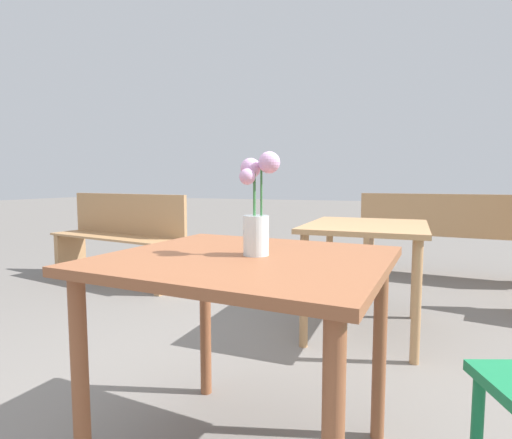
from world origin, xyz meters
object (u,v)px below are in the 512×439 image
bench_middle (452,232)px  bench_far (120,234)px  flower_vase (257,212)px  table_front (246,287)px  table_back (366,240)px

bench_middle → bench_far: same height
flower_vase → bench_far: size_ratio=0.22×
table_front → bench_middle: bench_middle is taller
table_front → table_back: (0.23, 1.41, -0.03)m
bench_far → table_front: bearing=-42.0°
bench_middle → table_back: bearing=-109.9°
flower_vase → bench_middle: bearing=75.1°
bench_middle → flower_vase: bearing=-104.9°
table_front → flower_vase: bearing=30.5°
bench_middle → bench_far: bearing=-157.3°
flower_vase → table_front: bearing=-149.5°
flower_vase → table_back: 1.44m
flower_vase → bench_middle: (0.85, 3.18, -0.40)m
flower_vase → bench_middle: 3.31m
bench_far → bench_middle: bearing=22.7°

